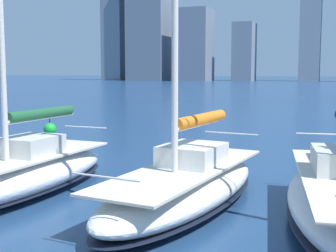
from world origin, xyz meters
The scene contains 4 objects.
city_skyline centered at (0.53, -158.01, 18.58)m, with size 164.50×25.32×52.95m.
sailboat_orange centered at (-0.22, -6.94, 0.63)m, with size 3.32×8.05×9.50m.
sailboat_forest centered at (4.66, -6.55, 0.69)m, with size 2.53×7.80×12.40m.
channel_buoy centered at (11.22, -17.38, 0.36)m, with size 0.70×0.70×1.40m.
Camera 1 is at (-4.02, 4.41, 3.59)m, focal length 50.00 mm.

